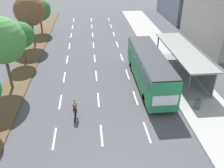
# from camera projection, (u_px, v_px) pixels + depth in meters

# --- Properties ---
(median_strip) EXTENTS (2.60, 52.00, 0.12)m
(median_strip) POSITION_uv_depth(u_px,v_px,m) (28.00, 61.00, 29.79)
(median_strip) COLOR brown
(median_strip) RESTS_ON ground
(sidewalk_right) EXTENTS (4.50, 52.00, 0.15)m
(sidewalk_right) POSITION_uv_depth(u_px,v_px,m) (165.00, 55.00, 31.28)
(sidewalk_right) COLOR #ADAAA3
(sidewalk_right) RESTS_ON ground
(lane_divider_left) EXTENTS (0.14, 46.38, 0.01)m
(lane_divider_left) POSITION_uv_depth(u_px,v_px,m) (66.00, 68.00, 28.22)
(lane_divider_left) COLOR white
(lane_divider_left) RESTS_ON ground
(lane_divider_center) EXTENTS (0.14, 46.38, 0.01)m
(lane_divider_center) POSITION_uv_depth(u_px,v_px,m) (95.00, 66.00, 28.52)
(lane_divider_center) COLOR white
(lane_divider_center) RESTS_ON ground
(lane_divider_right) EXTENTS (0.14, 46.38, 0.01)m
(lane_divider_right) POSITION_uv_depth(u_px,v_px,m) (124.00, 65.00, 28.82)
(lane_divider_right) COLOR white
(lane_divider_right) RESTS_ON ground
(bus_shelter) EXTENTS (2.90, 11.31, 2.86)m
(bus_shelter) POSITION_uv_depth(u_px,v_px,m) (184.00, 59.00, 25.74)
(bus_shelter) COLOR gray
(bus_shelter) RESTS_ON sidewalk_right
(bus) EXTENTS (2.54, 11.29, 3.37)m
(bus) POSITION_uv_depth(u_px,v_px,m) (149.00, 66.00, 23.72)
(bus) COLOR #28844C
(bus) RESTS_ON ground
(cyclist) EXTENTS (0.46, 1.82, 1.71)m
(cyclist) POSITION_uv_depth(u_px,v_px,m) (75.00, 109.00, 19.51)
(cyclist) COLOR black
(cyclist) RESTS_ON ground
(median_tree_third) EXTENTS (4.27, 4.27, 7.08)m
(median_tree_third) POSITION_uv_depth(u_px,v_px,m) (1.00, 41.00, 21.42)
(median_tree_third) COLOR brown
(median_tree_third) RESTS_ON median_strip
(median_tree_fourth) EXTENTS (3.05, 3.05, 4.97)m
(median_tree_fourth) POSITION_uv_depth(u_px,v_px,m) (21.00, 35.00, 27.52)
(median_tree_fourth) COLOR brown
(median_tree_fourth) RESTS_ON median_strip
(median_tree_fifth) EXTENTS (4.17, 4.17, 7.00)m
(median_tree_fifth) POSITION_uv_depth(u_px,v_px,m) (30.00, 10.00, 32.16)
(median_tree_fifth) COLOR brown
(median_tree_fifth) RESTS_ON median_strip
(median_tree_farthest) EXTENTS (3.68, 3.68, 5.53)m
(median_tree_farthest) POSITION_uv_depth(u_px,v_px,m) (39.00, 10.00, 38.13)
(median_tree_farthest) COLOR brown
(median_tree_farthest) RESTS_ON median_strip
(trash_bin) EXTENTS (0.52, 0.52, 0.85)m
(trash_bin) POSITION_uv_depth(u_px,v_px,m) (197.00, 104.00, 20.53)
(trash_bin) COLOR #4C4C51
(trash_bin) RESTS_ON sidewalk_right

